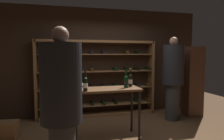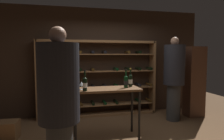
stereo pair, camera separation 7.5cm
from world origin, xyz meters
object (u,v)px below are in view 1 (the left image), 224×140
wine_rack (97,79)px  person_guest_plum_blouse (173,75)px  wine_glass_stemmed_center (82,84)px  wine_bottle_green_slim (130,80)px  wine_crate (4,131)px  display_cabinet (193,81)px  wine_bottle_gold_foil (85,84)px  tasting_table (106,95)px  wine_bottle_red_label (126,81)px  person_host_in_suit (61,102)px

wine_rack → person_guest_plum_blouse: person_guest_plum_blouse is taller
wine_rack → wine_glass_stemmed_center: size_ratio=21.20×
person_guest_plum_blouse → wine_bottle_green_slim: (-1.29, -0.58, -0.02)m
wine_crate → display_cabinet: (4.39, 0.48, 0.73)m
person_guest_plum_blouse → wine_glass_stemmed_center: 2.37m
wine_rack → wine_bottle_gold_foil: size_ratio=8.45×
tasting_table → wine_bottle_gold_foil: size_ratio=3.49×
wine_glass_stemmed_center → wine_bottle_red_label: bearing=1.7°
wine_glass_stemmed_center → wine_bottle_gold_foil: bearing=-72.4°
display_cabinet → wine_bottle_red_label: size_ratio=5.10×
tasting_table → wine_crate: size_ratio=2.65×
wine_bottle_gold_foil → wine_bottle_green_slim: bearing=16.7°
wine_bottle_red_label → display_cabinet: bearing=22.5°
wine_crate → wine_bottle_gold_foil: bearing=-21.4°
wine_rack → person_host_in_suit: wine_rack is taller
wine_rack → wine_bottle_green_slim: wine_rack is taller
tasting_table → wine_crate: tasting_table is taller
wine_bottle_red_label → wine_glass_stemmed_center: size_ratio=2.43×
wine_crate → wine_glass_stemmed_center: bearing=-16.7°
person_host_in_suit → wine_bottle_red_label: bearing=-152.1°
tasting_table → display_cabinet: size_ratio=0.71×
wine_bottle_gold_foil → person_host_in_suit: bearing=-109.6°
wine_glass_stemmed_center → wine_rack: bearing=69.7°
wine_glass_stemmed_center → person_host_in_suit: bearing=-105.5°
wine_glass_stemmed_center → display_cabinet: bearing=16.9°
wine_bottle_red_label → wine_glass_stemmed_center: (-0.85, -0.03, -0.02)m
wine_rack → wine_crate: size_ratio=6.41×
display_cabinet → wine_bottle_gold_foil: (-2.92, -1.05, 0.19)m
person_host_in_suit → tasting_table: bearing=-141.4°
wine_crate → wine_bottle_red_label: (2.27, -0.40, 0.92)m
person_host_in_suit → wine_crate: (-1.06, 1.72, -0.89)m
wine_crate → wine_bottle_red_label: 2.48m
wine_bottle_gold_foil → wine_glass_stemmed_center: (-0.05, 0.15, -0.02)m
wine_bottle_red_label → wine_rack: bearing=101.1°
display_cabinet → wine_bottle_gold_foil: 3.11m
tasting_table → person_host_in_suit: (-0.82, -1.32, 0.22)m
wine_rack → tasting_table: size_ratio=2.42×
wine_bottle_green_slim → wine_glass_stemmed_center: bearing=-172.6°
person_guest_plum_blouse → person_host_in_suit: 3.30m
person_host_in_suit → wine_bottle_green_slim: person_host_in_suit is taller
wine_bottle_gold_foil → wine_glass_stemmed_center: bearing=107.6°
wine_bottle_red_label → wine_bottle_green_slim: bearing=38.7°
wine_bottle_red_label → person_host_in_suit: bearing=-132.5°
wine_bottle_green_slim → person_host_in_suit: bearing=-133.2°
wine_crate → display_cabinet: size_ratio=0.27×
tasting_table → person_host_in_suit: bearing=-121.8°
person_guest_plum_blouse → person_host_in_suit: bearing=-41.8°
display_cabinet → wine_glass_stemmed_center: size_ratio=12.39×
wine_crate → display_cabinet: display_cabinet is taller
person_host_in_suit → wine_bottle_red_label: size_ratio=5.43×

